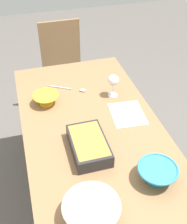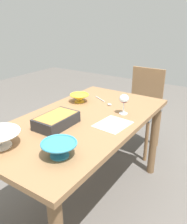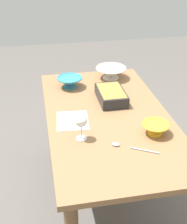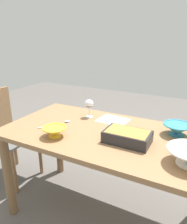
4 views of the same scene
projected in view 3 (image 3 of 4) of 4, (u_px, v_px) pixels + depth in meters
name	position (u px, v px, depth m)	size (l,w,h in m)	color
ground_plane	(106.00, 198.00, 2.45)	(8.00, 8.00, 0.00)	#5B5651
dining_table	(107.00, 129.00, 2.13)	(1.49, 0.80, 0.76)	olive
wine_glass	(81.00, 122.00, 1.78)	(0.07, 0.07, 0.16)	white
casserole_dish	(111.00, 95.00, 2.23)	(0.30, 0.18, 0.08)	#262628
mixing_bowl	(156.00, 128.00, 1.86)	(0.17, 0.17, 0.07)	yellow
small_bowl	(70.00, 82.00, 2.42)	(0.20, 0.20, 0.08)	teal
serving_bowl	(111.00, 72.00, 2.57)	(0.25, 0.25, 0.09)	white
serving_spoon	(126.00, 146.00, 1.75)	(0.15, 0.24, 0.01)	silver
napkin	(73.00, 121.00, 2.01)	(0.24, 0.20, 0.00)	#B2CCB7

